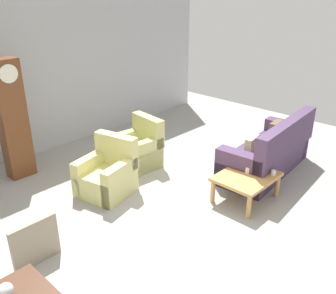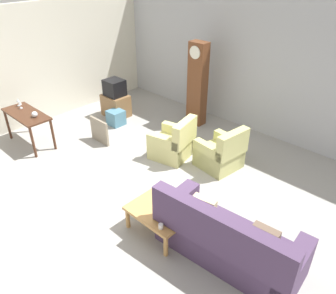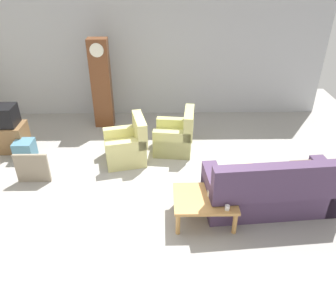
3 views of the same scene
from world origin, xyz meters
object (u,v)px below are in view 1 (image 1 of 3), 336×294
Objects in this scene: armchair_olive_far at (137,151)px; cup_white_porcelain at (273,173)px; armchair_olive_near at (107,175)px; grandfather_clock at (13,120)px; coffee_table_wood at (246,179)px; glass_dome_cloche at (6,290)px; framed_picture_leaning at (35,243)px; couch_floral at (269,154)px; cup_cream_tall at (248,170)px; bowl_white_stacked at (241,167)px; cup_blue_rimmed at (249,160)px.

armchair_olive_far is 2.51m from cup_white_porcelain.
armchair_olive_near is 0.45× the size of grandfather_clock.
coffee_table_wood is at bearing -52.36° from armchair_olive_near.
coffee_table_wood is at bearing 0.53° from glass_dome_cloche.
armchair_olive_near is 1.80m from framed_picture_leaning.
armchair_olive_far is 1.53× the size of framed_picture_leaning.
coffee_table_wood is at bearing -168.14° from couch_floral.
armchair_olive_far is 9.36× the size of cup_cream_tall.
couch_floral is at bearing 11.86° from coffee_table_wood.
grandfather_clock reaches higher than framed_picture_leaning.
coffee_table_wood is (1.35, -1.75, 0.06)m from armchair_olive_near.
armchair_olive_far is 0.44× the size of grandfather_clock.
armchair_olive_far is at bearing 99.95° from coffee_table_wood.
armchair_olive_far is 4.06m from glass_dome_cloche.
coffee_table_wood is (-1.09, -0.23, 0.01)m from couch_floral.
framed_picture_leaning is 3.25m from bowl_white_stacked.
couch_floral is 1.12m from coffee_table_wood.
grandfather_clock is at bearing 62.94° from glass_dome_cloche.
cup_white_porcelain is at bearing -103.19° from cup_blue_rimmed.
armchair_olive_far reaches higher than cup_white_porcelain.
framed_picture_leaning is at bearing 166.58° from cup_blue_rimmed.
framed_picture_leaning is (-4.10, 0.81, -0.06)m from couch_floral.
armchair_olive_far reaches higher than framed_picture_leaning.
grandfather_clock is 4.02m from cup_blue_rimmed.
armchair_olive_near is 2.25m from cup_cream_tall.
cup_cream_tall is (1.44, -1.72, 0.17)m from armchair_olive_near.
glass_dome_cloche reaches higher than framed_picture_leaning.
bowl_white_stacked is at bearing -15.30° from framed_picture_leaning.
coffee_table_wood is 0.24m from bowl_white_stacked.
grandfather_clock reaches higher than glass_dome_cloche.
bowl_white_stacked is (1.48, -1.57, 0.15)m from armchair_olive_near.
glass_dome_cloche is at bearing -178.97° from cup_cream_tall.
cup_cream_tall reaches higher than cup_blue_rimmed.
couch_floral is at bearing 3.11° from glass_dome_cloche.
coffee_table_wood is at bearing -80.05° from armchair_olive_far.
couch_floral is at bearing -31.94° from armchair_olive_near.
coffee_table_wood is at bearing 135.29° from cup_white_porcelain.
armchair_olive_near reaches higher than coffee_table_wood.
cup_cream_tall is (0.46, -2.09, 0.17)m from armchair_olive_far.
couch_floral is 27.71× the size of cup_blue_rimmed.
cup_cream_tall is at bearing -18.04° from framed_picture_leaning.
cup_cream_tall is at bearing -149.97° from cup_blue_rimmed.
cup_blue_rimmed is (-0.68, -0.00, 0.11)m from couch_floral.
couch_floral reaches higher than cup_white_porcelain.
armchair_olive_far reaches higher than coffee_table_wood.
grandfather_clock is 3.82m from glass_dome_cloche.
armchair_olive_near is at bearing 128.83° from cup_white_porcelain.
cup_cream_tall is at bearing -169.05° from couch_floral.
cup_cream_tall is 0.66× the size of bowl_white_stacked.
framed_picture_leaning is (-0.97, -2.32, -0.75)m from grandfather_clock.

